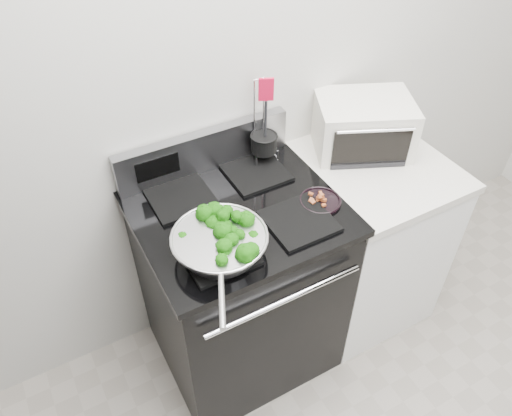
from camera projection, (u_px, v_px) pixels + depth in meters
back_wall at (264, 62)px, 1.99m from camera, size 4.00×0.02×2.70m
gas_range at (240, 285)px, 2.25m from camera, size 0.79×0.69×1.13m
counter at (362, 237)px, 2.51m from camera, size 0.62×0.68×0.92m
skillet at (220, 243)px, 1.73m from camera, size 0.34×0.52×0.07m
broccoli_pile at (219, 238)px, 1.72m from camera, size 0.27×0.27×0.09m
bacon_plate at (320, 199)px, 1.96m from camera, size 0.16×0.16×0.04m
utensil_holder at (264, 147)px, 2.12m from camera, size 0.13×0.13×0.40m
toaster_oven at (363, 125)px, 2.21m from camera, size 0.50×0.46×0.24m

